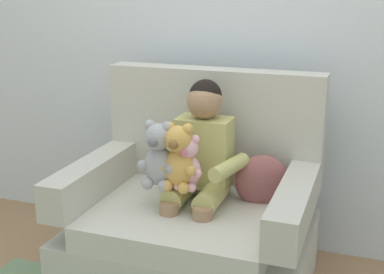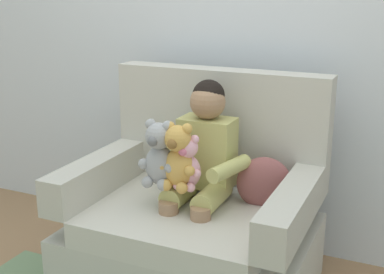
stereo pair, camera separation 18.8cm
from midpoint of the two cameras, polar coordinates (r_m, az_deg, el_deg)
back_wall at (r=2.88m, az=7.46°, el=13.18°), size 6.00×0.10×2.60m
armchair at (r=2.57m, az=2.56°, el=-9.57°), size 1.13×0.85×1.05m
seated_child at (r=2.45m, az=3.29°, el=-2.47°), size 0.45×0.39×0.82m
plush_honey at (r=2.32m, az=0.78°, el=-2.41°), size 0.19×0.15×0.31m
plush_pink at (r=2.33m, az=1.79°, el=-2.96°), size 0.15×0.12×0.26m
plush_grey at (r=2.35m, az=-1.36°, el=-2.10°), size 0.19×0.15×0.32m
throw_pillow at (r=2.49m, az=10.11°, el=-5.09°), size 0.28×0.19×0.26m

